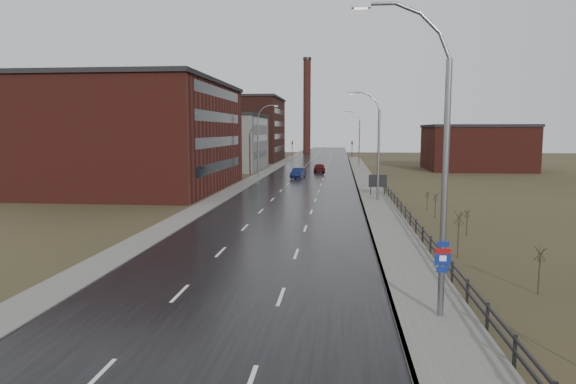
% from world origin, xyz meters
% --- Properties ---
extents(ground, '(320.00, 320.00, 0.00)m').
position_xyz_m(ground, '(0.00, 0.00, 0.00)').
color(ground, '#2D2819').
rests_on(ground, ground).
extents(road, '(14.00, 300.00, 0.06)m').
position_xyz_m(road, '(0.00, 60.00, 0.03)').
color(road, black).
rests_on(road, ground).
extents(sidewalk_right, '(3.20, 180.00, 0.18)m').
position_xyz_m(sidewalk_right, '(8.60, 35.00, 0.09)').
color(sidewalk_right, '#595651').
rests_on(sidewalk_right, ground).
extents(curb_right, '(0.16, 180.00, 0.18)m').
position_xyz_m(curb_right, '(7.08, 35.00, 0.09)').
color(curb_right, slate).
rests_on(curb_right, ground).
extents(sidewalk_left, '(2.40, 260.00, 0.12)m').
position_xyz_m(sidewalk_left, '(-8.20, 60.00, 0.06)').
color(sidewalk_left, '#595651').
rests_on(sidewalk_left, ground).
extents(warehouse_near, '(22.44, 28.56, 13.50)m').
position_xyz_m(warehouse_near, '(-20.99, 45.00, 6.76)').
color(warehouse_near, '#471914').
rests_on(warehouse_near, ground).
extents(warehouse_mid, '(16.32, 20.40, 10.50)m').
position_xyz_m(warehouse_mid, '(-17.99, 78.00, 5.26)').
color(warehouse_mid, slate).
rests_on(warehouse_mid, ground).
extents(warehouse_far, '(26.52, 24.48, 15.50)m').
position_xyz_m(warehouse_far, '(-22.99, 108.00, 7.76)').
color(warehouse_far, '#331611').
rests_on(warehouse_far, ground).
extents(building_right, '(18.36, 16.32, 8.50)m').
position_xyz_m(building_right, '(30.30, 82.00, 4.26)').
color(building_right, '#471914').
rests_on(building_right, ground).
extents(smokestack, '(2.70, 2.70, 30.70)m').
position_xyz_m(smokestack, '(-6.00, 150.00, 15.50)').
color(smokestack, '#331611').
rests_on(smokestack, ground).
extents(streetlight_main, '(3.91, 0.29, 12.11)m').
position_xyz_m(streetlight_main, '(8.47, 2.00, 6.06)').
color(streetlight_main, slate).
rests_on(streetlight_main, ground).
extents(streetlight_right_mid, '(3.36, 0.28, 11.35)m').
position_xyz_m(streetlight_right_mid, '(8.50, 36.00, 5.84)').
color(streetlight_right_mid, slate).
rests_on(streetlight_right_mid, ground).
extents(streetlight_left, '(3.36, 0.28, 11.35)m').
position_xyz_m(streetlight_left, '(-7.70, 62.00, 5.84)').
color(streetlight_left, slate).
rests_on(streetlight_left, ground).
extents(streetlight_right_far, '(3.36, 0.28, 11.35)m').
position_xyz_m(streetlight_right_far, '(8.50, 90.00, 5.84)').
color(streetlight_right_far, slate).
rests_on(streetlight_right_far, ground).
extents(guardrail, '(0.10, 53.05, 1.10)m').
position_xyz_m(guardrail, '(10.30, 18.31, 0.71)').
color(guardrail, black).
rests_on(guardrail, ground).
extents(shrub_b, '(0.52, 0.54, 2.17)m').
position_xyz_m(shrub_b, '(13.84, 5.71, 1.15)').
color(shrub_b, '#382D23').
rests_on(shrub_b, ground).
extents(shrub_c, '(0.64, 0.68, 2.74)m').
position_xyz_m(shrub_c, '(11.74, 12.32, 1.46)').
color(shrub_c, '#382D23').
rests_on(shrub_c, ground).
extents(shrub_d, '(0.44, 0.46, 1.83)m').
position_xyz_m(shrub_d, '(13.81, 18.91, 0.97)').
color(shrub_d, '#382D23').
rests_on(shrub_d, ground).
extents(shrub_e, '(0.50, 0.53, 2.10)m').
position_xyz_m(shrub_e, '(12.93, 26.26, 1.11)').
color(shrub_e, '#382D23').
rests_on(shrub_e, ground).
extents(shrub_f, '(0.42, 0.44, 1.73)m').
position_xyz_m(shrub_f, '(12.96, 30.44, 0.92)').
color(shrub_f, '#382D23').
rests_on(shrub_f, ground).
extents(billboard, '(2.04, 0.17, 2.45)m').
position_xyz_m(billboard, '(9.10, 40.33, 1.66)').
color(billboard, black).
rests_on(billboard, ground).
extents(traffic_light_left, '(0.58, 2.73, 5.30)m').
position_xyz_m(traffic_light_left, '(-8.00, 120.00, 4.60)').
color(traffic_light_left, black).
rests_on(traffic_light_left, ground).
extents(traffic_light_right, '(0.58, 2.73, 5.30)m').
position_xyz_m(traffic_light_right, '(8.00, 120.00, 4.60)').
color(traffic_light_right, black).
rests_on(traffic_light_right, ground).
extents(car_near, '(2.22, 4.88, 1.55)m').
position_xyz_m(car_near, '(-1.60, 61.24, 0.78)').
color(car_near, '#0B153B').
rests_on(car_near, ground).
extents(car_far, '(2.36, 4.90, 1.62)m').
position_xyz_m(car_far, '(1.23, 72.99, 0.81)').
color(car_far, '#470D0B').
rests_on(car_far, ground).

